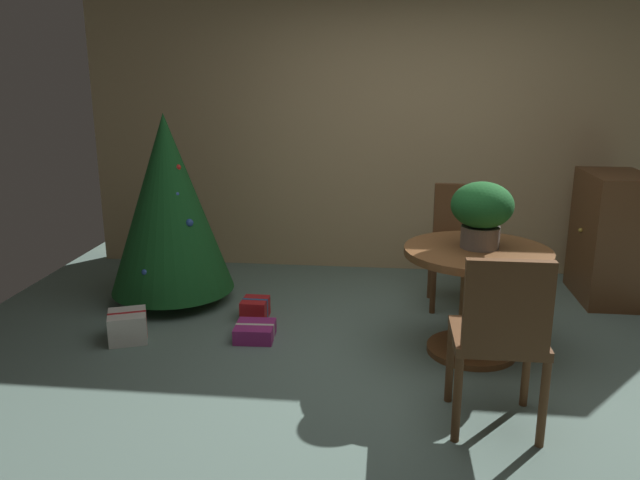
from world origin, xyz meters
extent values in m
plane|color=slate|center=(0.00, 0.00, 0.00)|extent=(6.60, 6.60, 0.00)
cube|color=tan|center=(0.00, 2.20, 1.30)|extent=(6.00, 0.10, 2.60)
cylinder|color=brown|center=(0.38, 0.35, 0.02)|extent=(0.59, 0.59, 0.04)
cylinder|color=brown|center=(0.38, 0.35, 0.36)|extent=(0.19, 0.19, 0.63)
cylinder|color=brown|center=(0.38, 0.35, 0.70)|extent=(0.94, 0.94, 0.05)
cylinder|color=#665B51|center=(0.39, 0.38, 0.79)|extent=(0.25, 0.25, 0.14)
ellipsoid|color=#195623|center=(0.39, 0.38, 1.00)|extent=(0.39, 0.39, 0.30)
sphere|color=red|center=(0.47, 0.51, 1.03)|extent=(0.06, 0.06, 0.06)
sphere|color=red|center=(0.37, 0.51, 1.04)|extent=(0.09, 0.09, 0.09)
sphere|color=red|center=(0.49, 0.38, 1.03)|extent=(0.06, 0.06, 0.06)
cylinder|color=brown|center=(0.59, 1.03, 0.23)|extent=(0.04, 0.04, 0.46)
cylinder|color=brown|center=(0.16, 1.03, 0.23)|extent=(0.04, 0.04, 0.46)
cylinder|color=brown|center=(0.59, 1.37, 0.23)|extent=(0.04, 0.04, 0.46)
cylinder|color=brown|center=(0.16, 1.37, 0.23)|extent=(0.04, 0.04, 0.46)
cube|color=brown|center=(0.38, 1.20, 0.48)|extent=(0.48, 0.38, 0.05)
cube|color=brown|center=(0.38, 1.37, 0.73)|extent=(0.43, 0.05, 0.45)
cylinder|color=brown|center=(0.17, -0.32, 0.23)|extent=(0.04, 0.04, 0.46)
cylinder|color=brown|center=(0.58, -0.32, 0.23)|extent=(0.04, 0.04, 0.46)
cylinder|color=brown|center=(0.17, -0.72, 0.23)|extent=(0.04, 0.04, 0.46)
cylinder|color=brown|center=(0.58, -0.72, 0.23)|extent=(0.04, 0.04, 0.46)
cube|color=brown|center=(0.38, -0.52, 0.49)|extent=(0.46, 0.44, 0.05)
cube|color=brown|center=(0.38, -0.72, 0.74)|extent=(0.41, 0.05, 0.45)
cylinder|color=brown|center=(-1.92, 1.07, 0.05)|extent=(0.10, 0.10, 0.11)
cone|color=#195623|center=(-1.92, 1.07, 0.81)|extent=(0.98, 0.98, 1.41)
sphere|color=#2D51A8|center=(-1.70, 0.90, 0.70)|extent=(0.06, 0.06, 0.06)
sphere|color=red|center=(-1.76, 1.36, 0.45)|extent=(0.07, 0.07, 0.07)
sphere|color=#2D51A8|center=(-2.07, 1.12, 1.02)|extent=(0.05, 0.05, 0.05)
sphere|color=#2D51A8|center=(-2.00, 0.70, 0.36)|extent=(0.05, 0.05, 0.05)
sphere|color=red|center=(-1.81, 1.02, 1.11)|extent=(0.05, 0.05, 0.05)
sphere|color=#2D51A8|center=(-1.80, 0.94, 0.91)|extent=(0.06, 0.06, 0.06)
sphere|color=gold|center=(-2.18, 0.93, 0.59)|extent=(0.05, 0.05, 0.05)
sphere|color=red|center=(-1.93, 1.20, 1.10)|extent=(0.04, 0.04, 0.04)
cube|color=red|center=(-1.18, 0.77, 0.08)|extent=(0.19, 0.22, 0.15)
cube|color=#1E569E|center=(-1.18, 0.77, 0.08)|extent=(0.19, 0.03, 0.15)
cube|color=silver|center=(-1.98, 0.28, 0.10)|extent=(0.34, 0.34, 0.20)
cube|color=red|center=(-1.98, 0.28, 0.10)|extent=(0.25, 0.12, 0.20)
cube|color=#9E287A|center=(-1.11, 0.40, 0.05)|extent=(0.28, 0.28, 0.11)
cube|color=silver|center=(-1.11, 0.40, 0.05)|extent=(0.27, 0.04, 0.11)
cube|color=brown|center=(1.59, 1.53, 0.52)|extent=(0.46, 0.74, 1.04)
sphere|color=#B29338|center=(1.35, 1.53, 0.57)|extent=(0.04, 0.04, 0.04)
camera|label=1|loc=(-0.20, -3.57, 1.81)|focal=35.01mm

